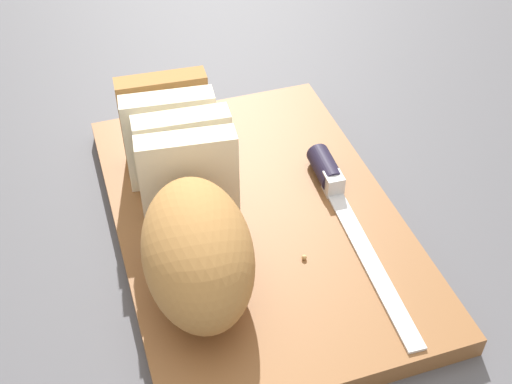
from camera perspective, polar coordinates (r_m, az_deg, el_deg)
ground_plane at (r=0.70m, az=0.00°, el=-3.19°), size 3.00×3.00×0.00m
cutting_board at (r=0.69m, az=0.00°, el=-2.53°), size 0.42×0.29×0.02m
bread_loaf at (r=0.62m, az=-5.79°, el=-1.37°), size 0.30×0.13×0.11m
bread_knife at (r=0.70m, az=6.77°, el=0.38°), size 0.26×0.04×0.03m
crumb_near_knife at (r=0.64m, az=4.15°, el=-5.60°), size 0.00×0.00×0.00m
crumb_near_loaf at (r=0.69m, az=-5.48°, el=-1.51°), size 0.01×0.01×0.01m
crumb_stray_left at (r=0.66m, az=-4.83°, el=-3.37°), size 0.01×0.01×0.01m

